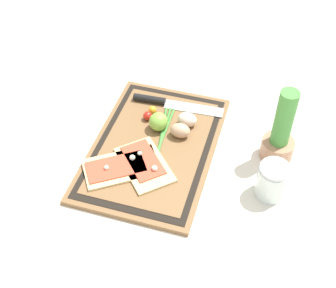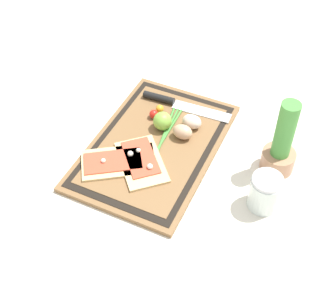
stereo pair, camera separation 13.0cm
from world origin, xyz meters
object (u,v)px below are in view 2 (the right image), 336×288
(egg_pink, at_px, (192,122))
(lime, at_px, (162,121))
(knife, at_px, (172,102))
(egg_brown, at_px, (183,132))
(pizza_slice_far, at_px, (142,161))
(cherry_tomato_yellow, at_px, (160,109))
(sauce_jar, at_px, (265,194))
(pizza_slice_near, at_px, (117,161))
(cherry_tomato_red, at_px, (154,114))
(herb_pot, at_px, (281,147))

(egg_pink, bearing_deg, lime, -62.77)
(knife, height_order, egg_brown, egg_brown)
(knife, xyz_separation_m, lime, (0.11, 0.02, 0.02))
(pizza_slice_far, relative_size, cherry_tomato_yellow, 8.53)
(egg_brown, distance_m, sauce_jar, 0.30)
(egg_brown, relative_size, egg_pink, 1.00)
(pizza_slice_far, xyz_separation_m, lime, (-0.15, -0.01, 0.02))
(lime, bearing_deg, egg_pink, 117.23)
(egg_brown, bearing_deg, egg_pink, 171.64)
(lime, xyz_separation_m, cherry_tomato_yellow, (-0.06, -0.04, -0.02))
(cherry_tomato_yellow, bearing_deg, pizza_slice_near, -3.92)
(sauce_jar, bearing_deg, pizza_slice_near, -83.44)
(egg_brown, xyz_separation_m, cherry_tomato_yellow, (-0.07, -0.11, -0.01))
(lime, bearing_deg, egg_brown, 81.12)
(knife, height_order, cherry_tomato_yellow, cherry_tomato_yellow)
(pizza_slice_near, xyz_separation_m, knife, (-0.28, 0.03, 0.00))
(lime, bearing_deg, pizza_slice_near, -16.93)
(pizza_slice_far, xyz_separation_m, egg_brown, (-0.14, 0.06, 0.02))
(knife, distance_m, egg_pink, 0.12)
(egg_brown, height_order, lime, lime)
(pizza_slice_far, height_order, cherry_tomato_red, cherry_tomato_red)
(egg_brown, xyz_separation_m, egg_pink, (-0.05, 0.01, 0.00))
(pizza_slice_near, relative_size, cherry_tomato_red, 8.41)
(cherry_tomato_yellow, distance_m, herb_pot, 0.39)
(sauce_jar, bearing_deg, lime, -110.60)
(lime, relative_size, cherry_tomato_yellow, 2.25)
(knife, distance_m, cherry_tomato_red, 0.08)
(egg_pink, xyz_separation_m, sauce_jar, (0.17, 0.27, 0.00))
(cherry_tomato_red, relative_size, sauce_jar, 0.27)
(lime, bearing_deg, herb_pot, 91.10)
(cherry_tomato_red, xyz_separation_m, cherry_tomato_yellow, (-0.03, 0.01, -0.00))
(egg_brown, relative_size, cherry_tomato_red, 2.14)
(egg_pink, bearing_deg, pizza_slice_near, -31.07)
(cherry_tomato_red, bearing_deg, herb_pot, 86.65)
(pizza_slice_far, height_order, herb_pot, herb_pot)
(herb_pot, bearing_deg, pizza_slice_far, -65.52)
(cherry_tomato_red, bearing_deg, pizza_slice_far, 15.70)
(cherry_tomato_yellow, height_order, herb_pot, herb_pot)
(cherry_tomato_red, distance_m, herb_pot, 0.39)
(knife, relative_size, sauce_jar, 2.80)
(cherry_tomato_red, distance_m, sauce_jar, 0.42)
(egg_brown, relative_size, sauce_jar, 0.57)
(egg_pink, relative_size, herb_pot, 0.25)
(cherry_tomato_red, distance_m, cherry_tomato_yellow, 0.03)
(egg_pink, distance_m, sauce_jar, 0.32)
(knife, relative_size, herb_pot, 1.22)
(lime, bearing_deg, pizza_slice_far, 2.70)
(pizza_slice_near, distance_m, egg_pink, 0.25)
(herb_pot, height_order, sauce_jar, herb_pot)
(knife, height_order, herb_pot, herb_pot)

